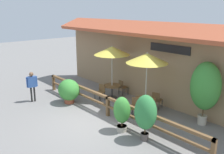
{
  "coord_description": "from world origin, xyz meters",
  "views": [
    {
      "loc": [
        8.24,
        -5.93,
        4.85
      ],
      "look_at": [
        -0.39,
        1.65,
        1.7
      ],
      "focal_mm": 40.0,
      "sensor_mm": 36.0,
      "label": 1
    }
  ],
  "objects": [
    {
      "name": "dining_table_near",
      "position": [
        -1.76,
        2.85,
        0.58
      ],
      "size": [
        0.98,
        0.98,
        0.72
      ],
      "color": "brown",
      "rests_on": "ground"
    },
    {
      "name": "potted_plant_small_flowering",
      "position": [
        2.63,
        0.65,
        1.11
      ],
      "size": [
        0.88,
        0.79,
        1.82
      ],
      "color": "#564C47",
      "rests_on": "ground"
    },
    {
      "name": "ground_plane",
      "position": [
        0.0,
        0.0,
        0.0
      ],
      "size": [
        60.0,
        60.0,
        0.0
      ],
      "primitive_type": "plane",
      "color": "slate"
    },
    {
      "name": "building_facade",
      "position": [
        0.0,
        4.1,
        2.16
      ],
      "size": [
        14.28,
        1.49,
        4.23
      ],
      "color": "#997A56",
      "rests_on": "ground"
    },
    {
      "name": "patio_umbrella_near",
      "position": [
        -1.76,
        2.85,
        2.66
      ],
      "size": [
        1.95,
        1.95,
        2.93
      ],
      "color": "#B7B2A8",
      "rests_on": "ground"
    },
    {
      "name": "potted_plant_broad_leaf",
      "position": [
        1.53,
        0.5,
        0.85
      ],
      "size": [
        0.72,
        0.65,
        1.47
      ],
      "color": "#B7AD99",
      "rests_on": "ground"
    },
    {
      "name": "dining_table_middle",
      "position": [
        0.88,
        2.67,
        0.58
      ],
      "size": [
        0.98,
        0.98,
        0.72
      ],
      "color": "brown",
      "rests_on": "ground"
    },
    {
      "name": "patio_railing",
      "position": [
        0.0,
        1.05,
        0.7
      ],
      "size": [
        10.4,
        0.14,
        0.95
      ],
      "color": "brown",
      "rests_on": "ground"
    },
    {
      "name": "chair_near_wallside",
      "position": [
        -1.69,
        3.61,
        0.5
      ],
      "size": [
        0.47,
        0.47,
        0.88
      ],
      "rotation": [
        0.0,
        0.0,
        3.02
      ],
      "color": "brown",
      "rests_on": "ground"
    },
    {
      "name": "potted_plant_tall_tropical",
      "position": [
        -2.62,
        0.59,
        0.7
      ],
      "size": [
        1.21,
        1.08,
        1.29
      ],
      "color": "#9E4C33",
      "rests_on": "ground"
    },
    {
      "name": "chair_middle_streetside",
      "position": [
        0.81,
        1.9,
        0.5
      ],
      "size": [
        0.43,
        0.43,
        0.88
      ],
      "rotation": [
        0.0,
        0.0,
        0.02
      ],
      "color": "brown",
      "rests_on": "ground"
    },
    {
      "name": "patio_umbrella_middle",
      "position": [
        0.88,
        2.67,
        2.66
      ],
      "size": [
        1.95,
        1.95,
        2.93
      ],
      "color": "#B7B2A8",
      "rests_on": "ground"
    },
    {
      "name": "pedestrian",
      "position": [
        -4.07,
        -0.76,
        1.05
      ],
      "size": [
        0.29,
        0.57,
        1.64
      ],
      "rotation": [
        0.0,
        0.0,
        -1.78
      ],
      "color": "black",
      "rests_on": "ground"
    },
    {
      "name": "potted_plant_corner_fern",
      "position": [
        3.37,
        3.55,
        1.7
      ],
      "size": [
        1.28,
        1.15,
        2.77
      ],
      "color": "#B7AD99",
      "rests_on": "ground"
    },
    {
      "name": "chair_middle_wallside",
      "position": [
        0.96,
        3.44,
        0.5
      ],
      "size": [
        0.51,
        0.51,
        0.88
      ],
      "rotation": [
        0.0,
        0.0,
        3.39
      ],
      "color": "brown",
      "rests_on": "ground"
    },
    {
      "name": "chair_near_streetside",
      "position": [
        -1.84,
        2.09,
        0.5
      ],
      "size": [
        0.49,
        0.49,
        0.88
      ],
      "rotation": [
        0.0,
        0.0,
        0.17
      ],
      "color": "brown",
      "rests_on": "ground"
    }
  ]
}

